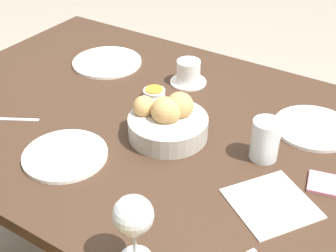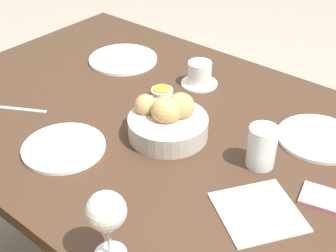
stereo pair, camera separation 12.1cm
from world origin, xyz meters
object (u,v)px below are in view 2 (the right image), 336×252
wine_glass (106,213)px  plate_near_right (123,59)px  plate_far_center (64,148)px  fork_silver (13,108)px  water_tumbler (262,147)px  coffee_cup (200,75)px  bread_basket (168,120)px  napkin (258,212)px  cell_phone (336,201)px  jam_bowl_honey (162,93)px  plate_near_left (319,138)px

wine_glass → plate_near_right: bearing=-47.5°
plate_far_center → fork_silver: bearing=-7.0°
plate_far_center → water_tumbler: size_ratio=2.00×
water_tumbler → coffee_cup: (0.35, -0.22, -0.02)m
bread_basket → coffee_cup: size_ratio=1.84×
coffee_cup → fork_silver: 0.56m
napkin → fork_silver: bearing=6.5°
plate_far_center → water_tumbler: bearing=-147.4°
plate_near_right → cell_phone: size_ratio=1.42×
jam_bowl_honey → fork_silver: size_ratio=0.36×
plate_far_center → coffee_cup: coffee_cup is taller
napkin → cell_phone: 0.18m
coffee_cup → wine_glass: bearing=112.5°
wine_glass → napkin: (-0.16, -0.28, -0.11)m
water_tumbler → cell_phone: (-0.20, 0.01, -0.05)m
coffee_cup → jam_bowl_honey: 0.14m
water_tumbler → cell_phone: size_ratio=0.65×
plate_far_center → napkin: plate_far_center is taller
napkin → plate_far_center: bearing=13.5°
wine_glass → fork_silver: 0.63m
napkin → bread_basket: bearing=-16.6°
bread_basket → fork_silver: 0.46m
wine_glass → jam_bowl_honey: size_ratio=2.41×
bread_basket → plate_near_right: bread_basket is taller
bread_basket → plate_near_left: 0.39m
water_tumbler → jam_bowl_honey: (0.38, -0.09, -0.04)m
plate_near_left → wine_glass: size_ratio=1.37×
coffee_cup → jam_bowl_honey: size_ratio=1.76×
wine_glass → napkin: size_ratio=0.67×
water_tumbler → wine_glass: size_ratio=0.67×
water_tumbler → plate_near_left: bearing=-109.7°
plate_near_right → fork_silver: size_ratio=1.28×
wine_glass → coffee_cup: (0.27, -0.65, -0.08)m
plate_near_right → wine_glass: 0.84m
plate_near_left → fork_silver: (0.74, 0.42, -0.00)m
plate_near_left → wine_glass: 0.64m
coffee_cup → napkin: 0.57m
bread_basket → water_tumbler: bread_basket is taller
jam_bowl_honey → napkin: bearing=153.4°
water_tumbler → plate_near_right: bearing=-16.5°
jam_bowl_honey → cell_phone: bearing=170.6°
plate_near_left → cell_phone: (-0.13, 0.19, -0.00)m
plate_near_left → napkin: plate_near_left is taller
plate_far_center → wine_glass: size_ratio=1.35×
napkin → coffee_cup: bearing=-40.7°
coffee_cup → napkin: coffee_cup is taller
plate_near_right → water_tumbler: bearing=163.5°
bread_basket → jam_bowl_honey: (0.13, -0.13, -0.03)m
plate_near_left → fork_silver: size_ratio=1.19×
jam_bowl_honey → water_tumbler: bearing=167.1°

